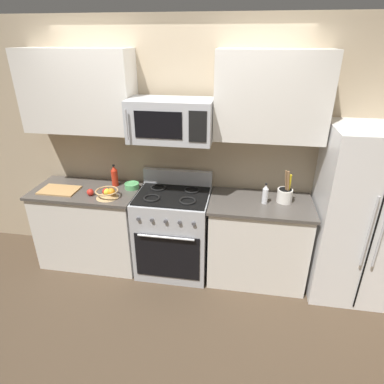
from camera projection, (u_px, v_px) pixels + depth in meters
The scene contains 16 objects.
ground_plane at pixel (161, 306), 3.20m from camera, with size 16.00×16.00×0.00m, color #473828.
wall_back at pixel (179, 149), 3.53m from camera, with size 8.00×0.10×2.60m, color tan.
counter_left at pixel (91, 226), 3.70m from camera, with size 1.14×0.61×0.91m.
range_oven at pixel (173, 232), 3.55m from camera, with size 0.76×0.65×1.09m.
counter_right at pixel (257, 241), 3.42m from camera, with size 1.02×0.61×0.91m.
refrigerator at pixel (361, 216), 3.10m from camera, with size 0.82×0.72×1.71m.
microwave at pixel (171, 120), 3.05m from camera, with size 0.79×0.44×0.39m.
upper_cabinets_left at pixel (78, 91), 3.21m from camera, with size 1.13×0.34×0.79m.
upper_cabinets_right at pixel (271, 97), 2.93m from camera, with size 1.01×0.34×0.79m.
utensil_crock at pixel (285, 195), 3.21m from camera, with size 0.15×0.15×0.34m.
fruit_basket at pixel (107, 193), 3.31m from camera, with size 0.23×0.23×0.11m.
apple_loose at pixel (90, 192), 3.36m from camera, with size 0.07×0.07×0.07m, color red.
cutting_board at pixel (59, 190), 3.47m from camera, with size 0.40×0.26×0.02m, color tan.
bottle_vinegar at pixel (265, 194), 3.17m from camera, with size 0.06×0.06×0.21m.
bottle_hot_sauce at pixel (115, 176), 3.55m from camera, with size 0.07×0.07×0.24m.
prep_bowl at pixel (132, 186), 3.52m from camera, with size 0.16×0.16×0.06m.
Camera 1 is at (0.69, -2.33, 2.39)m, focal length 30.44 mm.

